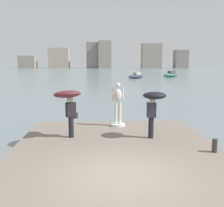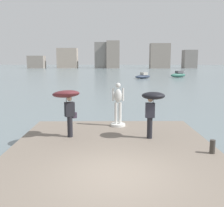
% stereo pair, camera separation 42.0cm
% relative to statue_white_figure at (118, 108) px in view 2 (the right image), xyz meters
% --- Properties ---
extents(ground_plane, '(400.00, 400.00, 0.00)m').
position_rel_statue_white_figure_xyz_m(ground_plane, '(-0.29, 34.34, -1.30)').
color(ground_plane, slate).
extents(pier, '(7.64, 9.69, 0.40)m').
position_rel_statue_white_figure_xyz_m(pier, '(-0.29, -3.81, -1.10)').
color(pier, slate).
rests_on(pier, ground).
extents(statue_white_figure, '(0.73, 0.73, 2.13)m').
position_rel_statue_white_figure_xyz_m(statue_white_figure, '(0.00, 0.00, 0.00)').
color(statue_white_figure, silver).
rests_on(statue_white_figure, pier).
extents(onlooker_left, '(1.52, 1.53, 2.05)m').
position_rel_statue_white_figure_xyz_m(onlooker_left, '(-2.18, -1.90, 0.72)').
color(onlooker_left, black).
rests_on(onlooker_left, pier).
extents(onlooker_right, '(1.03, 1.04, 1.94)m').
position_rel_statue_white_figure_xyz_m(onlooker_right, '(1.32, -2.11, 0.64)').
color(onlooker_right, black).
rests_on(onlooker_right, pier).
extents(mooring_bollard, '(0.19, 0.19, 0.48)m').
position_rel_statue_white_figure_xyz_m(mooring_bollard, '(3.13, -3.97, -0.66)').
color(mooring_bollard, '#38332D').
rests_on(mooring_bollard, pier).
extents(boat_near, '(4.02, 3.51, 1.25)m').
position_rel_statue_white_figure_xyz_m(boat_near, '(6.56, 41.55, -0.84)').
color(boat_near, '#2D384C').
rests_on(boat_near, ground).
extents(boat_mid, '(4.22, 3.10, 1.39)m').
position_rel_statue_white_figure_xyz_m(boat_mid, '(14.82, 45.44, -0.75)').
color(boat_mid, '#336B5B').
rests_on(boat_mid, ground).
extents(distant_skyline, '(81.42, 11.39, 13.02)m').
position_rel_statue_white_figure_xyz_m(distant_skyline, '(0.32, 118.73, 4.12)').
color(distant_skyline, gray).
rests_on(distant_skyline, ground).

